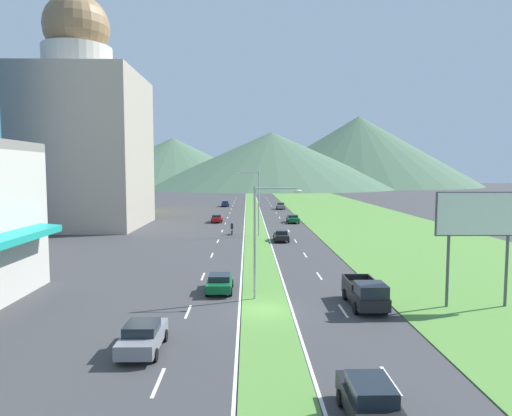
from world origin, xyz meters
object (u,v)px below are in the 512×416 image
at_px(street_lamp_near, 261,233).
at_px(pickup_truck_0, 366,294).
at_px(billboard_roadside, 480,219).
at_px(car_6, 225,204).
at_px(car_4, 281,235).
at_px(car_7, 143,336).
at_px(car_0, 372,404).
at_px(street_lamp_mid, 256,199).
at_px(car_5, 220,282).
at_px(motorcycle_rider, 232,229).
at_px(car_3, 281,206).
at_px(car_1, 293,219).
at_px(car_2, 217,218).

distance_m(street_lamp_near, pickup_truck_0, 8.24).
bearing_deg(billboard_roadside, car_6, 103.71).
xyz_separation_m(car_4, car_7, (-9.77, -36.28, 0.06)).
bearing_deg(car_0, street_lamp_mid, -176.08).
bearing_deg(pickup_truck_0, car_6, -171.06).
xyz_separation_m(car_5, pickup_truck_0, (10.06, -4.34, 0.27)).
distance_m(street_lamp_mid, motorcycle_rider, 5.96).
xyz_separation_m(street_lamp_mid, pickup_truck_0, (6.71, -33.57, -4.27)).
bearing_deg(car_3, car_7, -8.84).
bearing_deg(car_7, car_1, -13.19).
bearing_deg(motorcycle_rider, car_4, -132.48).
distance_m(car_1, car_6, 39.29).
height_order(street_lamp_mid, car_5, street_lamp_mid).
relative_size(car_0, car_3, 1.14).
distance_m(car_6, motorcycle_rider, 51.71).
height_order(billboard_roadside, pickup_truck_0, billboard_roadside).
xyz_separation_m(car_3, car_7, (-13.29, -85.43, -0.02)).
bearing_deg(street_lamp_near, car_6, 94.52).
bearing_deg(car_2, car_5, -175.86).
distance_m(car_7, pickup_truck_0, 15.05).
bearing_deg(car_0, car_3, 177.87).
bearing_deg(car_5, car_6, 2.51).
bearing_deg(billboard_roadside, car_5, 166.22).
distance_m(street_lamp_near, car_6, 85.12).
bearing_deg(car_6, car_0, -174.21).
height_order(car_2, pickup_truck_0, pickup_truck_0).
bearing_deg(car_2, car_1, -93.54).
bearing_deg(car_7, car_2, 0.14).
xyz_separation_m(car_0, car_1, (3.56, 64.20, -0.07)).
xyz_separation_m(car_3, car_5, (-10.05, -74.04, -0.08)).
xyz_separation_m(billboard_roadside, car_3, (-7.53, 78.36, -5.19)).
distance_m(car_2, car_3, 30.51).
bearing_deg(car_4, car_1, 170.13).
bearing_deg(car_0, car_5, -160.21).
xyz_separation_m(street_lamp_mid, motorcycle_rider, (-3.48, 1.77, -4.50)).
xyz_separation_m(car_1, car_6, (-13.79, 36.79, 0.01)).
height_order(street_lamp_near, car_0, street_lamp_near).
xyz_separation_m(car_5, car_7, (-3.24, -11.38, 0.07)).
bearing_deg(car_2, car_3, -26.13).
distance_m(billboard_roadside, car_3, 78.89).
bearing_deg(street_lamp_mid, car_4, -53.67).
bearing_deg(car_1, car_4, -9.87).
xyz_separation_m(street_lamp_near, motorcycle_rider, (-3.22, 33.17, -4.04)).
relative_size(car_1, pickup_truck_0, 0.86).
relative_size(street_lamp_mid, car_3, 2.21).
distance_m(billboard_roadside, car_4, 31.67).
bearing_deg(car_4, billboard_roadside, 20.72).
bearing_deg(car_7, billboard_roadside, -71.24).
distance_m(billboard_roadside, car_2, 55.36).
distance_m(car_1, motorcycle_rider, 18.04).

